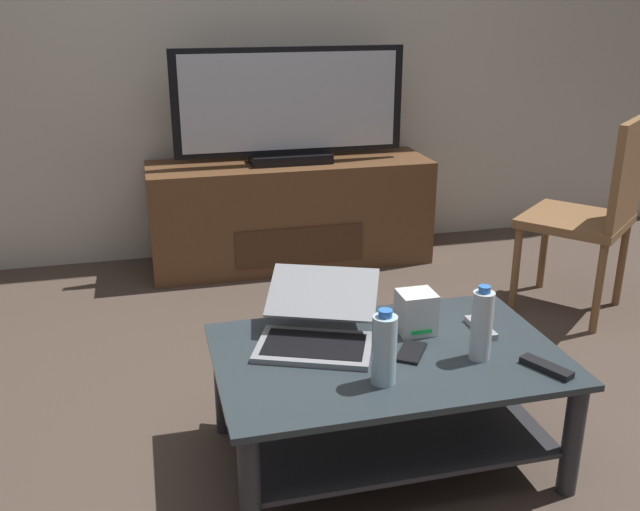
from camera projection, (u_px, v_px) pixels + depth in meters
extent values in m
plane|color=#4C3D33|center=(340.00, 464.00, 2.30)|extent=(7.68, 7.68, 0.00)
cube|color=beige|center=(232.00, 0.00, 3.80)|extent=(6.40, 0.12, 2.80)
cube|color=#2D383D|center=(388.00, 356.00, 2.20)|extent=(1.06, 0.68, 0.02)
cube|color=#2D2D33|center=(385.00, 423.00, 2.28)|extent=(0.94, 0.60, 0.02)
cylinder|color=#2D2D33|center=(250.00, 493.00, 1.89)|extent=(0.06, 0.06, 0.37)
cylinder|color=#2D2D33|center=(572.00, 440.00, 2.11)|extent=(0.06, 0.06, 0.37)
cylinder|color=#2D2D33|center=(223.00, 383.00, 2.42)|extent=(0.06, 0.06, 0.37)
cylinder|color=#2D2D33|center=(483.00, 350.00, 2.64)|extent=(0.06, 0.06, 0.37)
cube|color=brown|center=(290.00, 213.00, 3.95)|extent=(1.53, 0.46, 0.58)
cube|color=#432A18|center=(300.00, 246.00, 3.77)|extent=(0.69, 0.01, 0.20)
cube|color=black|center=(290.00, 158.00, 3.82)|extent=(0.43, 0.20, 0.05)
cube|color=black|center=(290.00, 101.00, 3.72)|extent=(1.23, 0.04, 0.55)
cube|color=#B2B7C1|center=(290.00, 102.00, 3.70)|extent=(1.14, 0.01, 0.50)
cube|color=brown|center=(575.00, 220.00, 3.29)|extent=(0.62, 0.62, 0.04)
cube|color=brown|center=(628.00, 175.00, 3.10)|extent=(0.34, 0.30, 0.49)
cylinder|color=brown|center=(544.00, 248.00, 3.62)|extent=(0.04, 0.04, 0.42)
cylinder|color=brown|center=(516.00, 270.00, 3.33)|extent=(0.04, 0.04, 0.42)
cylinder|color=brown|center=(621.00, 264.00, 3.41)|extent=(0.04, 0.04, 0.42)
cylinder|color=brown|center=(599.00, 289.00, 3.12)|extent=(0.04, 0.04, 0.42)
cube|color=gray|center=(314.00, 347.00, 2.21)|extent=(0.42, 0.35, 0.02)
cube|color=black|center=(314.00, 344.00, 2.21)|extent=(0.36, 0.29, 0.00)
cube|color=gray|center=(322.00, 292.00, 2.32)|extent=(0.41, 0.34, 0.11)
cube|color=silver|center=(321.00, 293.00, 2.32)|extent=(0.37, 0.30, 0.09)
cube|color=white|center=(416.00, 312.00, 2.31)|extent=(0.12, 0.11, 0.14)
cube|color=#19D84C|center=(422.00, 332.00, 2.27)|extent=(0.07, 0.00, 0.01)
cylinder|color=silver|center=(384.00, 350.00, 1.99)|extent=(0.07, 0.07, 0.21)
cylinder|color=blue|center=(385.00, 313.00, 1.95)|extent=(0.04, 0.04, 0.02)
cylinder|color=silver|center=(482.00, 326.00, 2.13)|extent=(0.07, 0.07, 0.22)
cylinder|color=blue|center=(485.00, 289.00, 2.09)|extent=(0.04, 0.04, 0.02)
cube|color=black|center=(411.00, 352.00, 2.19)|extent=(0.14, 0.16, 0.01)
cube|color=black|center=(546.00, 367.00, 2.09)|extent=(0.11, 0.16, 0.02)
cube|color=#99999E|center=(481.00, 328.00, 2.34)|extent=(0.05, 0.16, 0.02)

